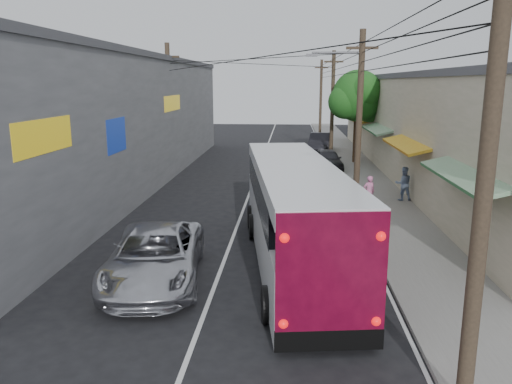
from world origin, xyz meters
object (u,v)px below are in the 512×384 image
(jeepney, at_px, (155,256))
(pedestrian_near, at_px, (369,192))
(parked_car_mid, at_px, (327,160))
(parked_suv, at_px, (323,182))
(coach_bus, at_px, (294,213))
(parked_car_far, at_px, (320,143))
(pedestrian_far, at_px, (403,184))

(jeepney, relative_size, pedestrian_near, 3.77)
(jeepney, relative_size, parked_car_mid, 1.38)
(parked_suv, xyz_separation_m, pedestrian_near, (1.90, -2.73, 0.12))
(jeepney, xyz_separation_m, parked_suv, (5.57, 11.55, -0.03))
(pedestrian_near, bearing_deg, coach_bus, 49.65)
(parked_car_far, bearing_deg, jeepney, -94.79)
(parked_suv, relative_size, pedestrian_near, 3.47)
(coach_bus, relative_size, parked_suv, 2.22)
(pedestrian_far, bearing_deg, coach_bus, 55.71)
(parked_car_mid, height_order, parked_car_far, parked_car_far)
(jeepney, xyz_separation_m, pedestrian_near, (7.47, 8.82, 0.08))
(pedestrian_near, bearing_deg, jeepney, 35.41)
(coach_bus, bearing_deg, parked_car_mid, 75.20)
(jeepney, height_order, pedestrian_near, pedestrian_near)
(parked_car_mid, relative_size, pedestrian_near, 2.74)
(parked_car_mid, bearing_deg, jeepney, -114.17)
(coach_bus, xyz_separation_m, pedestrian_near, (3.44, 7.04, -0.82))
(coach_bus, relative_size, parked_car_far, 2.39)
(parked_suv, bearing_deg, pedestrian_near, -62.41)
(parked_car_mid, relative_size, parked_car_far, 0.85)
(coach_bus, distance_m, parked_car_mid, 17.98)
(coach_bus, height_order, parked_car_far, coach_bus)
(pedestrian_near, height_order, pedestrian_far, pedestrian_far)
(parked_car_mid, height_order, pedestrian_near, pedestrian_near)
(coach_bus, distance_m, jeepney, 4.50)
(coach_bus, xyz_separation_m, parked_suv, (1.54, 9.77, -0.93))
(parked_suv, bearing_deg, jeepney, -123.00)
(jeepney, bearing_deg, pedestrian_far, 41.41)
(parked_car_far, bearing_deg, pedestrian_near, -78.91)
(pedestrian_near, bearing_deg, parked_suv, -69.50)
(jeepney, xyz_separation_m, parked_car_far, (6.37, 28.36, 0.01))
(jeepney, bearing_deg, parked_car_far, 70.47)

